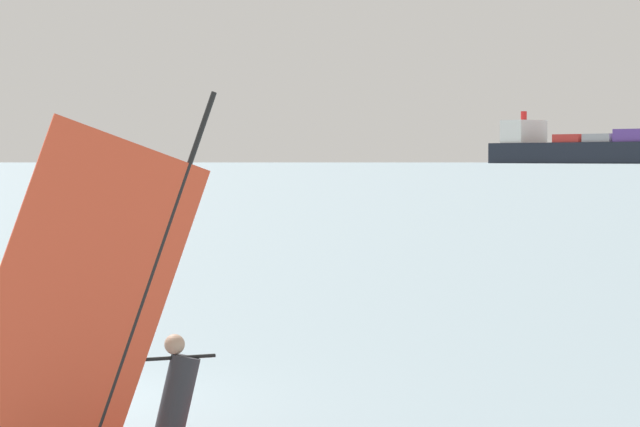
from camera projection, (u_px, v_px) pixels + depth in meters
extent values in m
plane|color=gray|center=(31.00, 401.00, 17.22)|extent=(4000.00, 4000.00, 0.00)
cylinder|color=black|center=(151.00, 276.00, 13.35)|extent=(1.08, 1.06, 3.91)
cube|color=#E54C2D|center=(78.00, 305.00, 13.08)|extent=(2.08, 2.03, 3.94)
cylinder|color=black|center=(135.00, 360.00, 13.33)|extent=(1.28, 1.25, 0.04)
cylinder|color=#2D2D33|center=(175.00, 406.00, 13.51)|extent=(0.63, 0.62, 1.13)
sphere|color=tan|center=(175.00, 344.00, 13.48)|extent=(0.22, 0.22, 0.22)
cube|color=black|center=(594.00, 153.00, 802.12)|extent=(147.11, 90.63, 13.39)
cube|color=silver|center=(524.00, 132.00, 843.35)|extent=(28.07, 32.83, 15.22)
cylinder|color=red|center=(524.00, 116.00, 842.88)|extent=(4.00, 4.00, 6.00)
cube|color=red|center=(578.00, 138.00, 810.73)|extent=(30.32, 33.42, 5.20)
cube|color=#99999E|center=(608.00, 138.00, 793.66)|extent=(30.32, 33.42, 5.20)
cube|color=#59388C|center=(640.00, 135.00, 776.53)|extent=(30.32, 33.42, 7.80)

